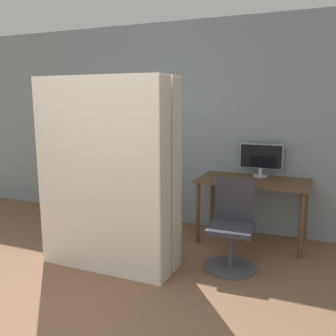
{
  "coord_description": "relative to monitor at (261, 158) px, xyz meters",
  "views": [
    {
      "loc": [
        1.76,
        -1.44,
        1.69
      ],
      "look_at": [
        0.37,
        1.8,
        1.05
      ],
      "focal_mm": 40.0,
      "sensor_mm": 36.0,
      "label": 1
    }
  ],
  "objects": [
    {
      "name": "wall_back",
      "position": [
        -1.03,
        0.14,
        0.36
      ],
      "size": [
        8.0,
        0.06,
        2.7
      ],
      "color": "gray",
      "rests_on": "ground"
    },
    {
      "name": "office_chair",
      "position": [
        -0.1,
        -1.02,
        -0.63
      ],
      "size": [
        0.52,
        0.52,
        0.9
      ],
      "color": "#4C4C51",
      "rests_on": "ground"
    },
    {
      "name": "bookshelf",
      "position": [
        -2.38,
        -0.03,
        -0.2
      ],
      "size": [
        0.79,
        0.34,
        1.6
      ],
      "color": "black",
      "rests_on": "ground"
    },
    {
      "name": "desk",
      "position": [
        -0.04,
        -0.24,
        -0.32
      ],
      "size": [
        1.29,
        0.7,
        0.77
      ],
      "color": "brown",
      "rests_on": "ground"
    },
    {
      "name": "mattress_near",
      "position": [
        -1.26,
        -1.58,
        -0.03
      ],
      "size": [
        1.37,
        0.26,
        1.92
      ],
      "color": "silver",
      "rests_on": "ground"
    },
    {
      "name": "monitor",
      "position": [
        0.0,
        0.0,
        0.0
      ],
      "size": [
        0.52,
        0.18,
        0.4
      ],
      "color": "#B7B7BC",
      "rests_on": "desk"
    },
    {
      "name": "mattress_far",
      "position": [
        -1.26,
        -1.29,
        -0.03
      ],
      "size": [
        1.37,
        0.25,
        1.92
      ],
      "color": "silver",
      "rests_on": "ground"
    }
  ]
}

